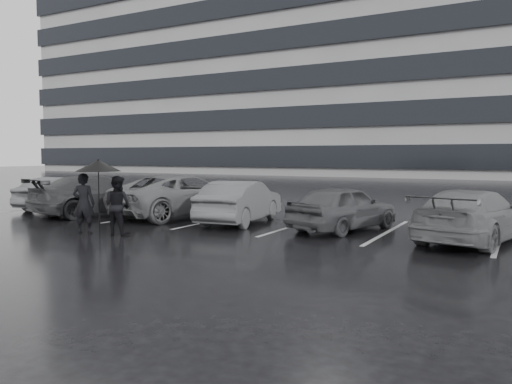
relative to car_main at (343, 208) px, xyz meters
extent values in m
plane|color=black|center=(-2.19, -2.26, -0.65)|extent=(160.00, 160.00, 0.00)
cube|color=gray|center=(-24.19, 45.74, 13.35)|extent=(60.00, 25.00, 28.00)
cube|color=black|center=(-24.19, 45.74, 1.35)|extent=(60.60, 25.60, 2.20)
cube|color=black|center=(-24.19, 45.74, 5.35)|extent=(60.60, 25.60, 2.20)
cube|color=black|center=(-24.19, 45.74, 9.35)|extent=(60.60, 25.60, 2.20)
cube|color=black|center=(-24.19, 45.74, 13.35)|extent=(60.60, 25.60, 2.20)
cube|color=black|center=(-24.19, 45.74, 17.35)|extent=(60.60, 25.60, 2.20)
cube|color=black|center=(-24.19, 45.74, 21.35)|extent=(60.60, 25.60, 2.20)
imported|color=black|center=(0.00, 0.00, 0.00)|extent=(2.56, 4.09, 1.30)
imported|color=#323235|center=(-3.36, -0.06, 0.02)|extent=(1.93, 4.20, 1.33)
imported|color=#48484A|center=(-5.93, 0.45, 0.09)|extent=(3.68, 5.72, 1.47)
imported|color=black|center=(-8.98, -0.55, 0.05)|extent=(3.26, 5.20, 1.40)
imported|color=#323235|center=(-11.75, 0.11, -0.02)|extent=(1.85, 3.97, 1.26)
imported|color=#48484A|center=(3.42, -0.34, 0.00)|extent=(2.74, 4.78, 1.30)
imported|color=black|center=(-6.04, -3.96, 0.18)|extent=(0.71, 0.61, 1.66)
imported|color=black|center=(-5.07, -3.68, 0.14)|extent=(0.81, 0.66, 1.58)
cylinder|color=black|center=(-5.53, -3.89, 0.23)|extent=(0.03, 0.03, 1.75)
cone|color=black|center=(-5.53, -3.89, 1.21)|extent=(1.20, 1.20, 0.31)
sphere|color=black|center=(-5.53, -3.89, 1.36)|extent=(0.05, 0.05, 0.05)
cube|color=#A6A6A8|center=(-12.79, 0.24, -0.65)|extent=(0.12, 5.00, 0.00)
cube|color=#A6A6A8|center=(-9.99, 0.24, -0.65)|extent=(0.12, 5.00, 0.00)
cube|color=#A6A6A8|center=(-7.19, 0.24, -0.65)|extent=(0.12, 5.00, 0.00)
cube|color=#A6A6A8|center=(-4.39, 0.24, -0.65)|extent=(0.12, 5.00, 0.00)
cube|color=#A6A6A8|center=(-1.59, 0.24, -0.65)|extent=(0.12, 5.00, 0.00)
cube|color=#A6A6A8|center=(1.21, 0.24, -0.65)|extent=(0.12, 5.00, 0.00)
cube|color=#A6A6A8|center=(4.01, 0.24, -0.65)|extent=(0.12, 5.00, 0.00)
camera|label=1|loc=(4.54, -13.62, 1.49)|focal=35.00mm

